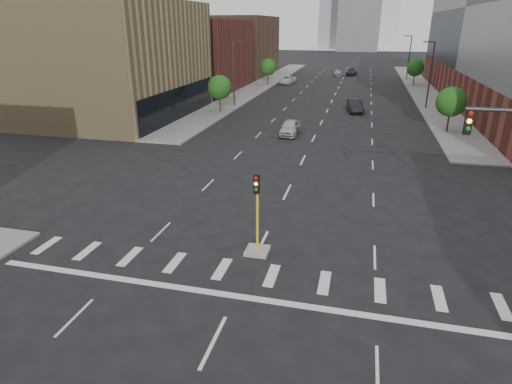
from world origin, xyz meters
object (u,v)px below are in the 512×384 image
at_px(car_mid_right, 355,106).
at_px(car_deep_right, 351,72).
at_px(median_traffic_signal, 257,236).
at_px(car_distant, 338,73).
at_px(car_near_left, 290,128).
at_px(car_far_left, 287,80).

xyz_separation_m(car_mid_right, car_deep_right, (-2.27, 46.20, -0.07)).
bearing_deg(car_deep_right, median_traffic_signal, -84.33).
xyz_separation_m(median_traffic_signal, car_distant, (-1.47, 84.62, -0.23)).
bearing_deg(car_mid_right, car_deep_right, 84.18).
bearing_deg(car_mid_right, car_distant, 88.21).
relative_size(median_traffic_signal, car_deep_right, 0.82).
height_order(car_near_left, car_mid_right, car_mid_right).
bearing_deg(median_traffic_signal, car_distant, 91.00).
relative_size(car_far_left, car_distant, 1.27).
distance_m(car_mid_right, car_far_left, 30.96).
distance_m(median_traffic_signal, car_mid_right, 41.12).
relative_size(car_mid_right, car_far_left, 0.93).
distance_m(car_deep_right, car_distant, 3.90).
relative_size(car_near_left, car_far_left, 0.85).
bearing_deg(car_deep_right, car_mid_right, -80.54).
bearing_deg(median_traffic_signal, car_far_left, 98.72).
distance_m(car_near_left, car_mid_right, 16.37).
bearing_deg(median_traffic_signal, car_deep_right, 89.01).
bearing_deg(car_far_left, car_distant, 69.80).
relative_size(car_mid_right, car_distant, 1.18).
distance_m(median_traffic_signal, car_near_left, 26.06).
xyz_separation_m(car_far_left, car_distant, (9.03, 16.19, -0.03)).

